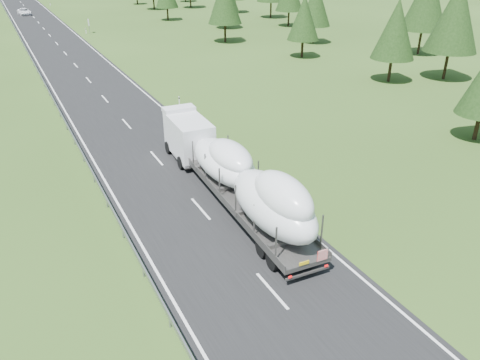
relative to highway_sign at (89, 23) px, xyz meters
name	(u,v)px	position (x,y,z in m)	size (l,w,h in m)	color
ground	(272,291)	(-7.20, -80.00, -1.81)	(400.00, 400.00, 0.00)	#2B4717
road_surface	(38,22)	(-7.20, 20.00, -1.80)	(10.00, 400.00, 0.02)	black
guardrail	(11,21)	(-12.50, 19.94, -1.21)	(0.10, 400.00, 0.76)	slate
highway_sign	(89,23)	(0.00, 0.00, 0.00)	(0.08, 0.90, 2.60)	slate
boat_truck	(236,172)	(-4.86, -71.54, 0.55)	(3.40, 19.79, 4.59)	silver
distant_van	(24,12)	(-8.66, 33.50, -1.06)	(2.49, 5.41, 1.50)	white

